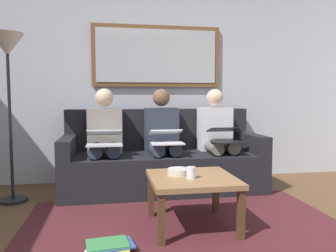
% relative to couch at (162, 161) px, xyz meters
% --- Properties ---
extents(wall_rear, '(6.00, 0.12, 2.60)m').
position_rel_couch_xyz_m(wall_rear, '(0.00, -0.48, 0.99)').
color(wall_rear, '#B7BCC6').
rests_on(wall_rear, ground_plane).
extents(area_rug, '(2.60, 1.80, 0.01)m').
position_rel_couch_xyz_m(area_rug, '(0.00, 1.27, -0.31)').
color(area_rug, '#4C1E23').
rests_on(area_rug, ground_plane).
extents(couch, '(2.20, 0.90, 0.90)m').
position_rel_couch_xyz_m(couch, '(0.00, 0.00, 0.00)').
color(couch, black).
rests_on(couch, ground_plane).
extents(framed_mirror, '(1.58, 0.05, 0.75)m').
position_rel_couch_xyz_m(framed_mirror, '(0.00, -0.39, 1.24)').
color(framed_mirror, brown).
extents(coffee_table, '(0.67, 0.67, 0.41)m').
position_rel_couch_xyz_m(coffee_table, '(-0.06, 1.22, 0.05)').
color(coffee_table, olive).
rests_on(coffee_table, ground_plane).
extents(cup, '(0.07, 0.07, 0.09)m').
position_rel_couch_xyz_m(cup, '(-0.03, 1.28, 0.15)').
color(cup, silver).
rests_on(cup, coffee_table).
extents(bowl, '(0.18, 0.18, 0.05)m').
position_rel_couch_xyz_m(bowl, '(0.04, 1.14, 0.13)').
color(bowl, beige).
rests_on(bowl, coffee_table).
extents(person_left, '(0.38, 0.58, 1.14)m').
position_rel_couch_xyz_m(person_left, '(-0.64, 0.07, 0.30)').
color(person_left, silver).
rests_on(person_left, couch).
extents(laptop_black, '(0.31, 0.38, 0.16)m').
position_rel_couch_xyz_m(laptop_black, '(-0.64, 0.31, 0.32)').
color(laptop_black, black).
extents(person_middle, '(0.38, 0.58, 1.14)m').
position_rel_couch_xyz_m(person_middle, '(0.00, 0.07, 0.30)').
color(person_middle, '#2D3342').
rests_on(person_middle, couch).
extents(laptop_white, '(0.34, 0.33, 0.15)m').
position_rel_couch_xyz_m(laptop_white, '(0.00, 0.31, 0.31)').
color(laptop_white, white).
extents(person_right, '(0.38, 0.58, 1.14)m').
position_rel_couch_xyz_m(person_right, '(0.64, 0.07, 0.30)').
color(person_right, gray).
rests_on(person_right, couch).
extents(laptop_silver, '(0.35, 0.36, 0.16)m').
position_rel_couch_xyz_m(laptop_silver, '(0.64, 0.31, 0.32)').
color(laptop_silver, silver).
extents(magazine_stack, '(0.35, 0.28, 0.05)m').
position_rel_couch_xyz_m(magazine_stack, '(0.60, 1.53, -0.28)').
color(magazine_stack, red).
rests_on(magazine_stack, ground_plane).
extents(standing_lamp, '(0.32, 0.32, 1.66)m').
position_rel_couch_xyz_m(standing_lamp, '(1.55, 0.27, 1.06)').
color(standing_lamp, black).
rests_on(standing_lamp, ground_plane).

